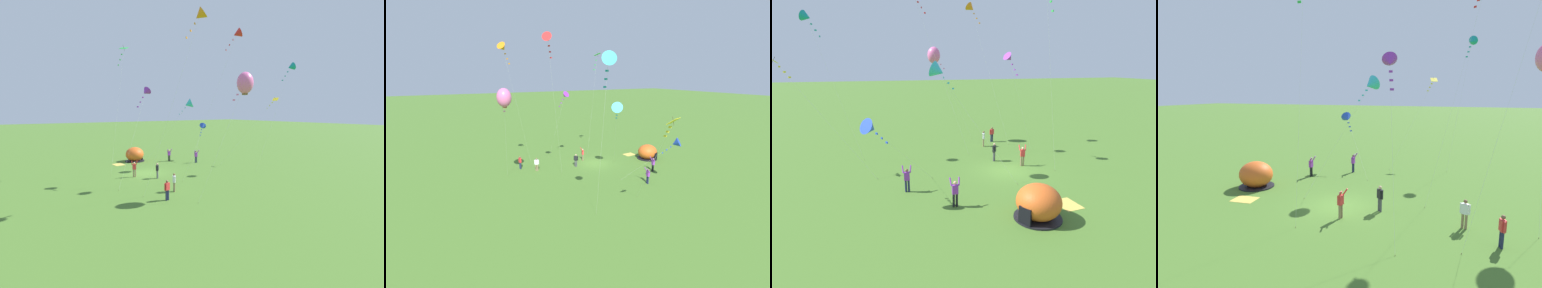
{
  "view_description": "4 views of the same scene",
  "coord_description": "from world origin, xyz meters",
  "views": [
    {
      "loc": [
        27.75,
        -12.37,
        7.35
      ],
      "look_at": [
        2.82,
        4.63,
        3.49
      ],
      "focal_mm": 24.0,
      "sensor_mm": 36.0,
      "label": 1
    },
    {
      "loc": [
        17.08,
        28.77,
        11.82
      ],
      "look_at": [
        2.66,
        0.33,
        3.17
      ],
      "focal_mm": 24.0,
      "sensor_mm": 36.0,
      "label": 2
    },
    {
      "loc": [
        -21.8,
        10.4,
        8.73
      ],
      "look_at": [
        -1.51,
        4.25,
        3.07
      ],
      "focal_mm": 28.0,
      "sensor_mm": 36.0,
      "label": 3
    },
    {
      "loc": [
        7.11,
        -17.98,
        7.64
      ],
      "look_at": [
        -0.11,
        2.5,
        3.87
      ],
      "focal_mm": 28.0,
      "sensor_mm": 36.0,
      "label": 4
    }
  ],
  "objects": [
    {
      "name": "person_watching_sky",
      "position": [
        7.92,
        -0.83,
        0.96
      ],
      "size": [
        0.56,
        0.35,
        1.72
      ],
      "color": "#8C7251",
      "rests_on": "ground"
    },
    {
      "name": "person_arms_raised",
      "position": [
        -5.07,
        5.91,
        1.0
      ],
      "size": [
        0.52,
        0.68,
        1.89
      ],
      "color": "black",
      "rests_on": "ground"
    },
    {
      "name": "kite_blue",
      "position": [
        -3.32,
        10.69,
        5.02
      ],
      "size": [
        4.25,
        5.08,
        5.64
      ],
      "color": "silver",
      "rests_on": "ground"
    },
    {
      "name": "kite_purple",
      "position": [
        3.61,
        -1.51,
        9.25
      ],
      "size": [
        1.76,
        4.11,
        9.79
      ],
      "color": "silver",
      "rests_on": "ground"
    },
    {
      "name": "person_center_field",
      "position": [
        9.61,
        -2.48,
        0.96
      ],
      "size": [
        0.32,
        0.58,
        1.72
      ],
      "color": "#1E2347",
      "rests_on": "ground"
    },
    {
      "name": "person_far_back",
      "position": [
        2.81,
        0.02,
        0.96
      ],
      "size": [
        0.47,
        0.43,
        1.72
      ],
      "color": "#4C4C51",
      "rests_on": "ground"
    },
    {
      "name": "person_with_toddler",
      "position": [
        0.83,
        -1.85,
        1.0
      ],
      "size": [
        0.57,
        0.69,
        1.89
      ],
      "color": "#8C7251",
      "rests_on": "ground"
    },
    {
      "name": "popup_tent",
      "position": [
        -7.93,
        1.7,
        1.0
      ],
      "size": [
        2.81,
        2.81,
        2.1
      ],
      "color": "#D8591E",
      "rests_on": "ground"
    },
    {
      "name": "ground_plane",
      "position": [
        0.0,
        0.0,
        0.0
      ],
      "size": [
        300.0,
        300.0,
        0.0
      ],
      "primitive_type": "plane",
      "color": "#477028"
    },
    {
      "name": "kite_yellow",
      "position": [
        4.45,
        17.02,
        8.58
      ],
      "size": [
        3.86,
        7.25,
        9.28
      ],
      "color": "silver",
      "rests_on": "ground"
    },
    {
      "name": "picnic_blanket",
      "position": [
        -6.89,
        -1.1,
        0.01
      ],
      "size": [
        1.79,
        1.42,
        0.01
      ],
      "primitive_type": "cube",
      "rotation": [
        0.0,
        0.0,
        0.07
      ],
      "color": "gold",
      "rests_on": "ground"
    },
    {
      "name": "kite_teal",
      "position": [
        8.24,
        15.32,
        12.62
      ],
      "size": [
        2.28,
        4.36,
        13.19
      ],
      "color": "silver",
      "rests_on": "ground"
    },
    {
      "name": "person_flying_kite",
      "position": [
        -1.9,
        8.54,
        1.0
      ],
      "size": [
        0.52,
        0.67,
        1.89
      ],
      "color": "#1E2347",
      "rests_on": "ground"
    },
    {
      "name": "kite_cyan",
      "position": [
        0.55,
        5.64,
        8.24
      ],
      "size": [
        4.34,
        6.04,
        8.98
      ],
      "color": "silver",
      "rests_on": "ground"
    }
  ]
}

